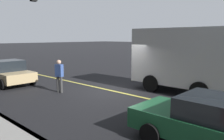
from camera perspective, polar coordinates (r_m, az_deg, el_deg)
ground at (r=12.17m, az=0.26°, el=-5.39°), size 200.00×200.00×0.00m
curb_edge at (r=8.98m, az=-26.10°, el=-10.83°), size 80.00×0.16×0.15m
lane_stripe_center at (r=12.17m, az=0.26°, el=-5.36°), size 80.00×0.16×0.01m
car_tan at (r=15.20m, az=-24.85°, el=-0.60°), size 3.80×1.97×1.49m
truck_white at (r=12.07m, az=21.57°, el=2.38°), size 7.44×2.67×3.35m
pedestrian_with_backpack at (r=12.01m, az=-13.21°, el=-0.87°), size 0.45×0.43×1.73m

